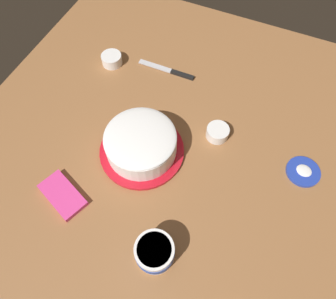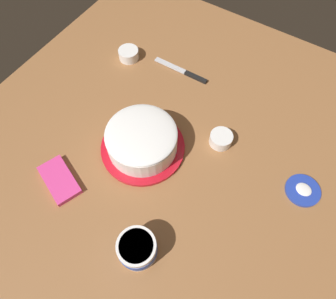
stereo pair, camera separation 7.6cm
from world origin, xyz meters
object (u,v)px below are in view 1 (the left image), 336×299
(frosted_cake, at_px, (141,144))
(sprinkle_bowl_green, at_px, (218,132))
(sprinkle_bowl_rainbow, at_px, (112,59))
(spreading_knife, at_px, (171,71))
(frosting_tub, at_px, (155,252))
(candy_box_lower, at_px, (63,195))
(frosting_tub_lid, at_px, (303,171))

(frosted_cake, bearing_deg, sprinkle_bowl_green, -142.08)
(sprinkle_bowl_rainbow, bearing_deg, spreading_knife, -167.92)
(frosting_tub, distance_m, spreading_knife, 0.71)
(frosting_tub, bearing_deg, candy_box_lower, -7.47)
(frosted_cake, distance_m, sprinkle_bowl_green, 0.27)
(frosting_tub, xyz_separation_m, candy_box_lower, (0.34, -0.05, -0.03))
(sprinkle_bowl_green, bearing_deg, sprinkle_bowl_rainbow, -17.23)
(candy_box_lower, bearing_deg, frosting_tub_lid, -128.16)
(spreading_knife, bearing_deg, candy_box_lower, 80.54)
(frosted_cake, relative_size, frosting_tub, 2.55)
(frosting_tub, xyz_separation_m, sprinkle_bowl_green, (-0.03, -0.46, -0.02))
(sprinkle_bowl_rainbow, xyz_separation_m, candy_box_lower, (-0.14, 0.57, -0.01))
(frosted_cake, xyz_separation_m, spreading_knife, (0.05, -0.37, -0.05))
(frosting_tub_lid, xyz_separation_m, spreading_knife, (0.58, -0.23, -0.00))
(candy_box_lower, bearing_deg, frosting_tub, -165.62)
(frosted_cake, xyz_separation_m, frosting_tub_lid, (-0.52, -0.15, -0.05))
(candy_box_lower, bearing_deg, sprinkle_bowl_rainbow, -54.73)
(frosted_cake, bearing_deg, sprinkle_bowl_rainbow, -47.72)
(frosting_tub_lid, distance_m, candy_box_lower, 0.78)
(frosting_tub, height_order, sprinkle_bowl_green, frosting_tub)
(frosting_tub, bearing_deg, sprinkle_bowl_green, -93.39)
(spreading_knife, xyz_separation_m, sprinkle_bowl_rainbow, (0.24, 0.05, 0.02))
(sprinkle_bowl_green, bearing_deg, frosting_tub, 86.61)
(spreading_knife, height_order, sprinkle_bowl_green, sprinkle_bowl_green)
(sprinkle_bowl_rainbow, distance_m, candy_box_lower, 0.59)
(frosted_cake, relative_size, sprinkle_bowl_green, 3.67)
(frosting_tub_lid, xyz_separation_m, candy_box_lower, (0.68, 0.39, 0.00))
(frosted_cake, relative_size, spreading_knife, 1.22)
(frosting_tub, height_order, spreading_knife, frosting_tub)
(frosting_tub_lid, distance_m, spreading_knife, 0.62)
(frosting_tub, xyz_separation_m, spreading_knife, (0.24, -0.67, -0.04))
(sprinkle_bowl_green, relative_size, sprinkle_bowl_rainbow, 0.97)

